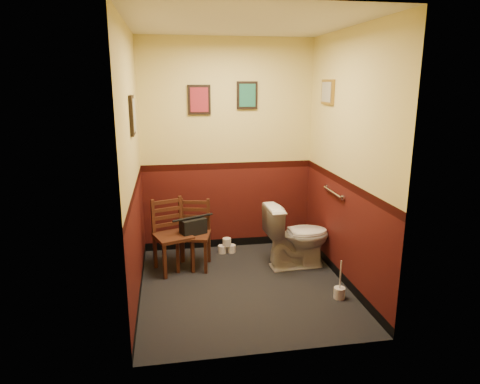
% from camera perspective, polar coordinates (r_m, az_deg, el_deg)
% --- Properties ---
extents(floor, '(2.20, 2.40, 0.00)m').
position_cam_1_polar(floor, '(4.78, 0.52, -12.45)').
color(floor, black).
rests_on(floor, ground).
extents(ceiling, '(2.20, 2.40, 0.00)m').
position_cam_1_polar(ceiling, '(4.29, 0.60, 21.67)').
color(ceiling, silver).
rests_on(ceiling, ground).
extents(wall_back, '(2.20, 0.00, 2.70)m').
position_cam_1_polar(wall_back, '(5.50, -1.68, 5.97)').
color(wall_back, '#45120E').
rests_on(wall_back, ground).
extents(wall_front, '(2.20, 0.00, 2.70)m').
position_cam_1_polar(wall_front, '(3.19, 4.39, -0.32)').
color(wall_front, '#45120E').
rests_on(wall_front, ground).
extents(wall_left, '(0.00, 2.40, 2.70)m').
position_cam_1_polar(wall_left, '(4.28, -14.11, 3.10)').
color(wall_left, '#45120E').
rests_on(wall_left, ground).
extents(wall_right, '(0.00, 2.40, 2.70)m').
position_cam_1_polar(wall_right, '(4.66, 14.04, 3.99)').
color(wall_right, '#45120E').
rests_on(wall_right, ground).
extents(grab_bar, '(0.05, 0.56, 0.06)m').
position_cam_1_polar(grab_bar, '(4.95, 12.29, -0.04)').
color(grab_bar, silver).
rests_on(grab_bar, wall_right).
extents(framed_print_back_a, '(0.28, 0.04, 0.36)m').
position_cam_1_polar(framed_print_back_a, '(5.39, -5.46, 12.15)').
color(framed_print_back_a, black).
rests_on(framed_print_back_a, wall_back).
extents(framed_print_back_b, '(0.26, 0.04, 0.34)m').
position_cam_1_polar(framed_print_back_b, '(5.47, 0.97, 12.76)').
color(framed_print_back_b, black).
rests_on(framed_print_back_b, wall_back).
extents(framed_print_left, '(0.04, 0.30, 0.38)m').
position_cam_1_polar(framed_print_left, '(4.31, -14.15, 9.89)').
color(framed_print_left, black).
rests_on(framed_print_left, wall_left).
extents(framed_print_right, '(0.04, 0.34, 0.28)m').
position_cam_1_polar(framed_print_right, '(5.13, 11.59, 12.93)').
color(framed_print_right, olive).
rests_on(framed_print_right, wall_right).
extents(toilet, '(0.80, 0.48, 0.76)m').
position_cam_1_polar(toilet, '(5.16, 7.61, -5.85)').
color(toilet, white).
rests_on(toilet, floor).
extents(toilet_brush, '(0.12, 0.12, 0.41)m').
position_cam_1_polar(toilet_brush, '(4.63, 13.12, -12.86)').
color(toilet_brush, silver).
rests_on(toilet_brush, floor).
extents(chair_left, '(0.50, 0.50, 0.85)m').
position_cam_1_polar(chair_left, '(5.08, -9.09, -5.72)').
color(chair_left, '#4C2516').
rests_on(chair_left, floor).
extents(chair_right, '(0.45, 0.45, 0.81)m').
position_cam_1_polar(chair_right, '(5.14, -6.17, -5.62)').
color(chair_right, '#4C2516').
rests_on(chair_right, floor).
extents(handbag, '(0.33, 0.26, 0.22)m').
position_cam_1_polar(handbag, '(5.06, -6.26, -4.57)').
color(handbag, black).
rests_on(handbag, chair_right).
extents(tp_stack, '(0.23, 0.12, 0.20)m').
position_cam_1_polar(tp_stack, '(5.61, -1.76, -7.29)').
color(tp_stack, silver).
rests_on(tp_stack, floor).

